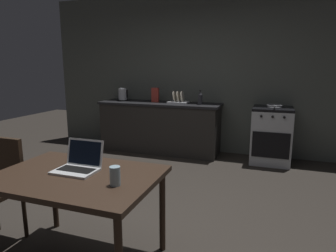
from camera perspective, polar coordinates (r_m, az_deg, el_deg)
name	(u,v)px	position (r m, az deg, el deg)	size (l,w,h in m)	color
ground_plane	(137,217)	(3.18, -6.04, -17.06)	(12.00, 12.00, 0.00)	#2D2823
back_wall	(217,74)	(5.29, 9.53, 9.92)	(6.40, 0.10, 2.78)	#525750
kitchen_counter	(160,127)	(5.31, -1.58, -0.18)	(2.16, 0.64, 0.89)	#282623
stove_oven	(271,135)	(4.97, 19.29, -1.68)	(0.60, 0.62, 0.89)	#B7BABF
dining_table	(77,183)	(2.35, -17.20, -10.53)	(1.21, 0.85, 0.73)	#332319
laptop	(78,165)	(2.38, -16.88, -7.18)	(0.32, 0.27, 0.22)	silver
electric_kettle	(123,95)	(5.53, -8.72, 6.00)	(0.18, 0.16, 0.24)	black
bottle	(200,98)	(4.96, 6.23, 5.43)	(0.07, 0.07, 0.24)	#2D2D33
frying_pan	(274,106)	(4.86, 19.84, 3.65)	(0.24, 0.41, 0.05)	gray
drinking_glass	(115,176)	(2.04, -10.18, -9.46)	(0.07, 0.07, 0.13)	#99B7C6
cereal_box	(155,95)	(5.28, -2.48, 6.00)	(0.13, 0.05, 0.25)	#B2382D
dish_rack	(178,100)	(5.12, 2.02, 4.94)	(0.34, 0.26, 0.21)	silver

